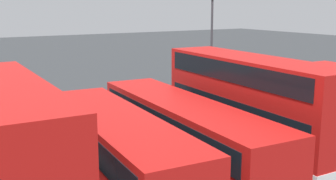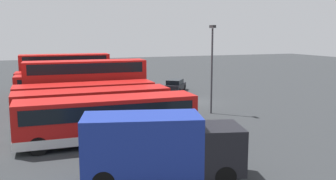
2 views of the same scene
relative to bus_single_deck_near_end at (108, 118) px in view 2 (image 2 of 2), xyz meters
name	(u,v)px [view 2 (image 2 of 2)]	position (x,y,z in m)	size (l,w,h in m)	color
ground_plane	(194,102)	(10.85, -11.04, -1.62)	(140.00, 140.00, 0.00)	#2D3033
bus_single_deck_near_end	(108,118)	(0.00, 0.00, 0.00)	(2.96, 11.47, 2.95)	#B71411
bus_single_deck_second	(93,108)	(3.66, 0.34, 0.00)	(2.70, 11.16, 2.95)	#B71411
bus_single_deck_third	(86,100)	(7.09, 0.38, 0.00)	(2.80, 11.16, 2.95)	#B71411
bus_double_decker_fourth	(86,84)	(10.66, -0.20, 0.83)	(3.02, 10.83, 4.55)	#B71411
bus_single_deck_fifth	(78,87)	(14.59, 0.10, 0.00)	(3.22, 11.99, 2.95)	#B71411
bus_single_deck_sixth	(69,83)	(17.96, 0.65, 0.00)	(3.29, 10.94, 2.95)	#B71411
bus_double_decker_seventh	(66,72)	(21.77, 0.57, 0.82)	(2.88, 10.27, 4.55)	#B71411
box_truck_blue	(160,146)	(-6.84, -1.04, 0.08)	(4.34, 7.89, 3.20)	navy
car_hatchback_silver	(175,85)	(18.17, -11.95, -0.92)	(4.26, 3.80, 1.43)	black
lamp_post_tall	(212,62)	(5.41, -10.21, 2.88)	(0.70, 0.30, 7.66)	#38383D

